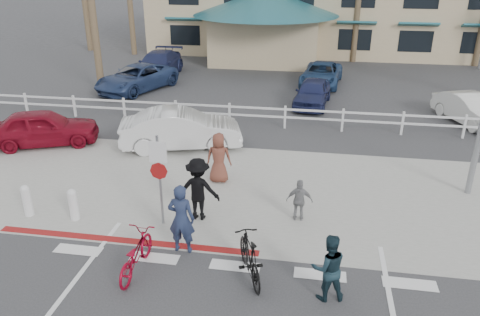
% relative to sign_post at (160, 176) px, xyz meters
% --- Properties ---
extents(ground, '(140.00, 140.00, 0.00)m').
position_rel_sign_post_xyz_m(ground, '(2.30, -2.20, -1.45)').
color(ground, '#333335').
extents(sidewalk_plaza, '(22.00, 7.00, 0.01)m').
position_rel_sign_post_xyz_m(sidewalk_plaza, '(2.30, 2.30, -1.44)').
color(sidewalk_plaza, gray).
rests_on(sidewalk_plaza, ground).
extents(cross_street, '(40.00, 5.00, 0.01)m').
position_rel_sign_post_xyz_m(cross_street, '(2.30, 6.30, -1.45)').
color(cross_street, '#333335').
rests_on(cross_street, ground).
extents(parking_lot, '(50.00, 16.00, 0.01)m').
position_rel_sign_post_xyz_m(parking_lot, '(2.30, 15.80, -1.45)').
color(parking_lot, '#333335').
rests_on(parking_lot, ground).
extents(curb_red, '(7.00, 0.25, 0.02)m').
position_rel_sign_post_xyz_m(curb_red, '(-0.70, -1.00, -1.44)').
color(curb_red, maroon).
rests_on(curb_red, ground).
extents(rail_fence, '(29.40, 0.16, 1.00)m').
position_rel_sign_post_xyz_m(rail_fence, '(2.80, 8.30, -0.95)').
color(rail_fence, silver).
rests_on(rail_fence, ground).
extents(sign_post, '(0.50, 0.10, 2.90)m').
position_rel_sign_post_xyz_m(sign_post, '(0.00, 0.00, 0.00)').
color(sign_post, gray).
rests_on(sign_post, ground).
extents(bollard_0, '(0.26, 0.26, 0.95)m').
position_rel_sign_post_xyz_m(bollard_0, '(-2.50, -0.20, -0.97)').
color(bollard_0, silver).
rests_on(bollard_0, ground).
extents(bollard_1, '(0.26, 0.26, 0.95)m').
position_rel_sign_post_xyz_m(bollard_1, '(-3.90, -0.20, -0.97)').
color(bollard_1, silver).
rests_on(bollard_1, ground).
extents(bike_red, '(0.68, 1.84, 0.96)m').
position_rel_sign_post_xyz_m(bike_red, '(0.06, -2.15, -0.97)').
color(bike_red, maroon).
rests_on(bike_red, ground).
extents(rider_red, '(0.68, 0.45, 1.83)m').
position_rel_sign_post_xyz_m(rider_red, '(0.90, -1.16, -0.54)').
color(rider_red, '#202A48').
rests_on(rider_red, ground).
extents(bike_black, '(1.17, 1.87, 1.09)m').
position_rel_sign_post_xyz_m(bike_black, '(2.70, -1.93, -0.90)').
color(bike_black, black).
rests_on(bike_black, ground).
extents(rider_black, '(0.87, 0.74, 1.55)m').
position_rel_sign_post_xyz_m(rider_black, '(4.43, -2.34, -0.67)').
color(rider_black, '#152A33').
rests_on(rider_black, ground).
extents(pedestrian_a, '(1.17, 0.68, 1.82)m').
position_rel_sign_post_xyz_m(pedestrian_a, '(0.91, 0.45, -0.54)').
color(pedestrian_a, black).
rests_on(pedestrian_a, ground).
extents(pedestrian_child, '(0.73, 0.31, 1.24)m').
position_rel_sign_post_xyz_m(pedestrian_child, '(3.68, 0.80, -0.83)').
color(pedestrian_child, gray).
rests_on(pedestrian_child, ground).
extents(pedestrian_b, '(0.83, 0.56, 1.66)m').
position_rel_sign_post_xyz_m(pedestrian_b, '(0.98, 2.84, -0.62)').
color(pedestrian_b, brown).
rests_on(pedestrian_b, ground).
extents(car_white_sedan, '(4.82, 2.80, 1.50)m').
position_rel_sign_post_xyz_m(car_white_sedan, '(-1.04, 5.48, -0.70)').
color(car_white_sedan, silver).
rests_on(car_white_sedan, ground).
extents(car_red_compact, '(4.45, 3.08, 1.41)m').
position_rel_sign_post_xyz_m(car_red_compact, '(-6.40, 4.89, -0.75)').
color(car_red_compact, maroon).
rests_on(car_red_compact, ground).
extents(lot_car_0, '(3.98, 5.45, 1.38)m').
position_rel_sign_post_xyz_m(lot_car_0, '(-5.75, 13.11, -0.76)').
color(lot_car_0, navy).
rests_on(lot_car_0, ground).
extents(lot_car_2, '(1.96, 3.95, 1.29)m').
position_rel_sign_post_xyz_m(lot_car_2, '(3.76, 11.89, -0.80)').
color(lot_car_2, '#1C2350').
rests_on(lot_car_2, ground).
extents(lot_car_3, '(2.70, 4.12, 1.28)m').
position_rel_sign_post_xyz_m(lot_car_3, '(10.62, 10.30, -0.81)').
color(lot_car_3, silver).
rests_on(lot_car_3, ground).
extents(lot_car_4, '(2.10, 5.10, 1.48)m').
position_rel_sign_post_xyz_m(lot_car_4, '(-5.62, 16.34, -0.71)').
color(lot_car_4, '#1D254E').
rests_on(lot_car_4, ground).
extents(lot_car_5, '(2.57, 4.67, 1.24)m').
position_rel_sign_post_xyz_m(lot_car_5, '(4.15, 15.93, -0.83)').
color(lot_car_5, navy).
rests_on(lot_car_5, ground).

